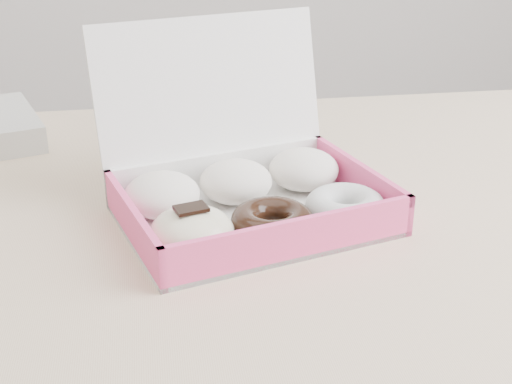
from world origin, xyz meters
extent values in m
cube|color=tan|center=(0.00, 0.00, 0.73)|extent=(1.20, 0.80, 0.04)
cylinder|color=tan|center=(0.55, 0.35, 0.35)|extent=(0.05, 0.05, 0.71)
cube|color=white|center=(0.00, -0.07, 0.75)|extent=(0.35, 0.29, 0.01)
cube|color=#FE4E8C|center=(0.02, -0.18, 0.77)|extent=(0.29, 0.09, 0.05)
cube|color=white|center=(-0.03, 0.03, 0.77)|extent=(0.29, 0.09, 0.05)
cube|color=#FE4E8C|center=(-0.14, -0.11, 0.77)|extent=(0.07, 0.21, 0.05)
cube|color=#FE4E8C|center=(0.14, -0.04, 0.77)|extent=(0.07, 0.21, 0.05)
cube|color=white|center=(-0.04, 0.05, 0.86)|extent=(0.30, 0.14, 0.21)
ellipsoid|color=white|center=(-0.11, -0.05, 0.78)|extent=(0.11, 0.11, 0.05)
ellipsoid|color=white|center=(-0.02, -0.02, 0.78)|extent=(0.11, 0.11, 0.05)
ellipsoid|color=white|center=(0.07, 0.00, 0.78)|extent=(0.11, 0.11, 0.05)
ellipsoid|color=beige|center=(-0.08, -0.15, 0.78)|extent=(0.11, 0.11, 0.05)
cube|color=black|center=(-0.08, -0.15, 0.81)|extent=(0.04, 0.03, 0.00)
torus|color=black|center=(0.01, -0.12, 0.77)|extent=(0.12, 0.12, 0.03)
torus|color=silver|center=(0.10, -0.10, 0.77)|extent=(0.12, 0.12, 0.03)
camera|label=1|loc=(-0.12, -0.82, 1.13)|focal=50.00mm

